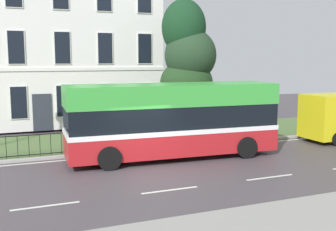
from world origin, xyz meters
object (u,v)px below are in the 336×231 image
at_px(georgian_townhouse, 33,33).
at_px(single_decker_bus, 173,119).
at_px(evergreen_tree, 187,74).
at_px(litter_bin, 107,134).

distance_m(georgian_townhouse, single_decker_bus, 14.49).
bearing_deg(georgian_townhouse, single_decker_bus, -69.69).
bearing_deg(evergreen_tree, single_decker_bus, -120.21).
bearing_deg(litter_bin, single_decker_bus, -52.59).
bearing_deg(georgian_townhouse, evergreen_tree, -42.91).
distance_m(georgian_townhouse, litter_bin, 11.62).
distance_m(single_decker_bus, litter_bin, 3.86).
distance_m(evergreen_tree, litter_bin, 6.65).
xyz_separation_m(evergreen_tree, single_decker_bus, (-3.21, -5.51, -1.79)).
bearing_deg(litter_bin, evergreen_tree, 24.96).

